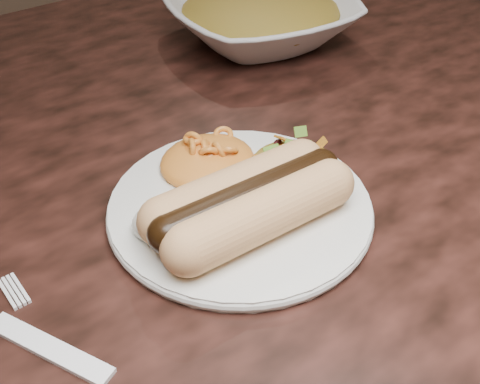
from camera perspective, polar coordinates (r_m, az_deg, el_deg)
table at (r=0.61m, az=-12.50°, el=-4.74°), size 1.60×0.90×0.75m
plate at (r=0.49m, az=0.00°, el=-1.46°), size 0.23×0.23×0.01m
hotdog at (r=0.45m, az=1.01°, el=-0.90°), size 0.15×0.08×0.04m
mac_and_cheese at (r=0.52m, az=-3.38°, el=4.37°), size 0.11×0.11×0.03m
sour_cream at (r=0.45m, az=-8.55°, el=-2.79°), size 0.04×0.04×0.02m
taco_salad at (r=0.51m, az=5.42°, el=3.21°), size 0.08×0.08×0.04m
fork at (r=0.41m, az=-18.77°, el=-14.81°), size 0.08×0.14×0.00m
serving_bowl at (r=0.79m, az=2.05°, el=17.09°), size 0.28×0.28×0.06m
bowl_filling at (r=0.78m, az=2.09°, el=18.48°), size 0.26×0.26×0.05m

